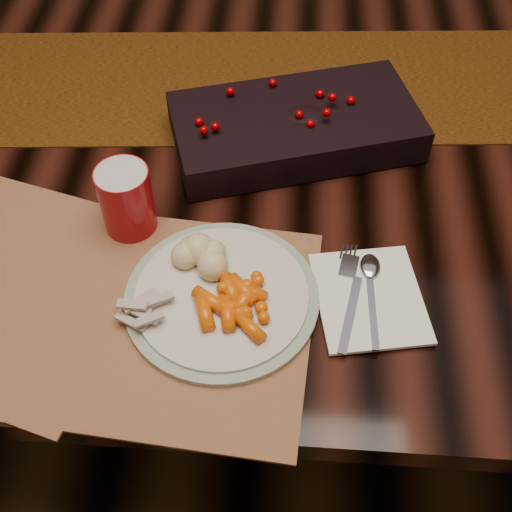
# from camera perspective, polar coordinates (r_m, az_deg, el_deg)

# --- Properties ---
(floor) EXTENTS (5.00, 5.00, 0.00)m
(floor) POSITION_cam_1_polar(r_m,az_deg,el_deg) (1.66, -0.37, -10.08)
(floor) COLOR black
(floor) RESTS_ON ground
(dining_table) EXTENTS (1.80, 1.00, 0.75)m
(dining_table) POSITION_cam_1_polar(r_m,az_deg,el_deg) (1.34, -0.45, -2.43)
(dining_table) COLOR black
(dining_table) RESTS_ON floor
(table_runner) EXTENTS (1.63, 0.45, 0.00)m
(table_runner) POSITION_cam_1_polar(r_m,az_deg,el_deg) (1.20, 2.54, 15.03)
(table_runner) COLOR black
(table_runner) RESTS_ON dining_table
(centerpiece) EXTENTS (0.43, 0.30, 0.08)m
(centerpiece) POSITION_cam_1_polar(r_m,az_deg,el_deg) (1.05, 3.52, 11.80)
(centerpiece) COLOR black
(centerpiece) RESTS_ON table_runner
(placemat_main) EXTENTS (0.49, 0.38, 0.00)m
(placemat_main) POSITION_cam_1_polar(r_m,az_deg,el_deg) (0.86, -10.72, -5.08)
(placemat_main) COLOR #916743
(placemat_main) RESTS_ON dining_table
(dinner_plate) EXTENTS (0.27, 0.27, 0.01)m
(dinner_plate) POSITION_cam_1_polar(r_m,az_deg,el_deg) (0.85, -3.07, -3.65)
(dinner_plate) COLOR beige
(dinner_plate) RESTS_ON placemat_main
(baby_carrots) EXTENTS (0.13, 0.11, 0.02)m
(baby_carrots) POSITION_cam_1_polar(r_m,az_deg,el_deg) (0.83, -3.38, -4.25)
(baby_carrots) COLOR #E95606
(baby_carrots) RESTS_ON dinner_plate
(mashed_potatoes) EXTENTS (0.08, 0.07, 0.04)m
(mashed_potatoes) POSITION_cam_1_polar(r_m,az_deg,el_deg) (0.86, -5.36, 0.22)
(mashed_potatoes) COLOR beige
(mashed_potatoes) RESTS_ON dinner_plate
(turkey_shreds) EXTENTS (0.08, 0.07, 0.02)m
(turkey_shreds) POSITION_cam_1_polar(r_m,az_deg,el_deg) (0.83, -9.85, -4.88)
(turkey_shreds) COLOR #B39D8F
(turkey_shreds) RESTS_ON dinner_plate
(napkin) EXTENTS (0.17, 0.18, 0.01)m
(napkin) POSITION_cam_1_polar(r_m,az_deg,el_deg) (0.87, 10.03, -3.67)
(napkin) COLOR white
(napkin) RESTS_ON placemat_main
(fork) EXTENTS (0.05, 0.16, 0.00)m
(fork) POSITION_cam_1_polar(r_m,az_deg,el_deg) (0.86, 8.34, -4.01)
(fork) COLOR silver
(fork) RESTS_ON napkin
(spoon) EXTENTS (0.03, 0.14, 0.00)m
(spoon) POSITION_cam_1_polar(r_m,az_deg,el_deg) (0.87, 10.25, -3.66)
(spoon) COLOR silver
(spoon) RESTS_ON napkin
(red_cup) EXTENTS (0.08, 0.08, 0.10)m
(red_cup) POSITION_cam_1_polar(r_m,az_deg,el_deg) (0.92, -11.44, 4.92)
(red_cup) COLOR #9F0D13
(red_cup) RESTS_ON placemat_main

